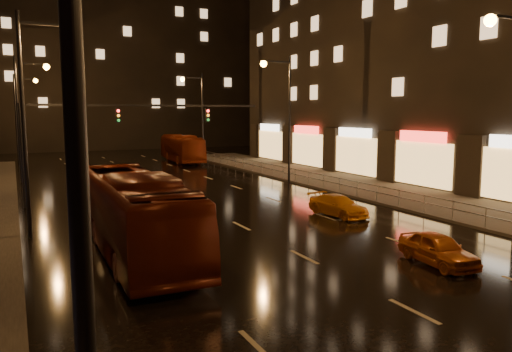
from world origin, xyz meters
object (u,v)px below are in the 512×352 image
at_px(taxi_near, 438,249).
at_px(taxi_far, 338,205).
at_px(bus_red, 136,214).
at_px(bus_curb, 182,148).

xyz_separation_m(taxi_near, taxi_far, (1.86, 9.00, -0.03)).
height_order(bus_red, taxi_far, bus_red).
bearing_deg(bus_curb, taxi_far, -89.07).
bearing_deg(bus_red, taxi_near, -31.86).
relative_size(bus_red, taxi_near, 3.38).
relative_size(bus_red, taxi_far, 3.05).
bearing_deg(bus_curb, taxi_near, -91.09).
distance_m(bus_curb, taxi_far, 32.68).
height_order(bus_red, bus_curb, bus_red).
bearing_deg(taxi_far, bus_red, -174.89).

